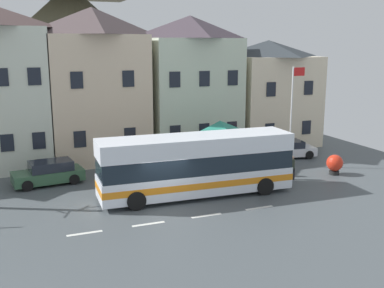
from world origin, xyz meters
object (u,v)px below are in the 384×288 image
object	(u,v)px
hilltop_castle	(71,46)
pedestrian_00	(292,167)
townhouse_01	(3,89)
parked_car_00	(288,149)
transit_bus	(196,166)
townhouse_02	(95,84)
townhouse_04	(267,92)
public_bench	(231,156)
townhouse_03	(190,85)
harbour_buoy	(335,164)
flagpole	(292,110)
bus_shelter	(220,129)
pedestrian_01	(274,164)
parked_car_02	(49,173)

from	to	relation	value
hilltop_castle	pedestrian_00	distance (m)	33.23
townhouse_01	parked_car_00	distance (m)	20.70
transit_bus	townhouse_02	bearing A→B (deg)	110.01
townhouse_01	pedestrian_00	distance (m)	19.93
townhouse_02	townhouse_04	size ratio (longest dim) A/B	1.26
pedestrian_00	public_bench	xyz separation A→B (m)	(-1.66, 5.22, -0.37)
townhouse_01	transit_bus	xyz separation A→B (m)	(9.76, -10.85, -3.66)
townhouse_01	townhouse_03	size ratio (longest dim) A/B	1.03
harbour_buoy	townhouse_01	bearing A→B (deg)	152.61
townhouse_04	public_bench	xyz separation A→B (m)	(-5.92, -5.30, -3.85)
flagpole	bus_shelter	bearing A→B (deg)	173.85
bus_shelter	public_bench	distance (m)	3.59
townhouse_01	parked_car_00	bearing A→B (deg)	-14.77
pedestrian_01	bus_shelter	bearing A→B (deg)	142.76
hilltop_castle	harbour_buoy	size ratio (longest dim) A/B	25.41
transit_bus	pedestrian_01	bearing A→B (deg)	18.35
townhouse_01	townhouse_04	world-z (taller)	townhouse_01
pedestrian_00	harbour_buoy	xyz separation A→B (m)	(3.25, -0.02, -0.10)
flagpole	transit_bus	bearing A→B (deg)	-158.04
townhouse_02	public_bench	size ratio (longest dim) A/B	6.81
transit_bus	flagpole	size ratio (longest dim) A/B	1.60
townhouse_03	parked_car_00	xyz separation A→B (m)	(5.98, -4.81, -4.59)
public_bench	transit_bus	bearing A→B (deg)	-130.89
bus_shelter	townhouse_04	bearing A→B (deg)	43.03
townhouse_02	flagpole	world-z (taller)	townhouse_02
townhouse_02	public_bench	world-z (taller)	townhouse_02
parked_car_02	pedestrian_00	bearing A→B (deg)	154.59
townhouse_02	bus_shelter	distance (m)	10.15
townhouse_04	flagpole	bearing A→B (deg)	-108.39
townhouse_01	hilltop_castle	xyz separation A→B (m)	(7.29, 20.88, 2.70)
townhouse_03	pedestrian_00	bearing A→B (deg)	-73.16
townhouse_02	pedestrian_01	xyz separation A→B (m)	(9.67, -9.24, -4.63)
townhouse_02	transit_bus	distance (m)	12.16
transit_bus	public_bench	distance (m)	7.85
townhouse_04	parked_car_00	xyz separation A→B (m)	(-1.28, -5.45, -3.69)
townhouse_04	flagpole	size ratio (longest dim) A/B	1.25
hilltop_castle	parked_car_00	world-z (taller)	hilltop_castle
pedestrian_00	pedestrian_01	size ratio (longest dim) A/B	0.97
bus_shelter	parked_car_02	size ratio (longest dim) A/B	0.83
transit_bus	pedestrian_00	world-z (taller)	transit_bus
parked_car_00	pedestrian_01	size ratio (longest dim) A/B	2.59
townhouse_02	townhouse_03	xyz separation A→B (m)	(7.29, -0.49, -0.23)
harbour_buoy	parked_car_02	bearing A→B (deg)	164.94
townhouse_01	townhouse_02	xyz separation A→B (m)	(6.21, 0.17, 0.07)
townhouse_04	flagpole	distance (m)	8.19
flagpole	townhouse_03	bearing A→B (deg)	123.21
parked_car_00	flagpole	distance (m)	4.30
townhouse_02	townhouse_04	bearing A→B (deg)	0.55
townhouse_02	townhouse_04	world-z (taller)	townhouse_02
bus_shelter	harbour_buoy	size ratio (longest dim) A/B	2.72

